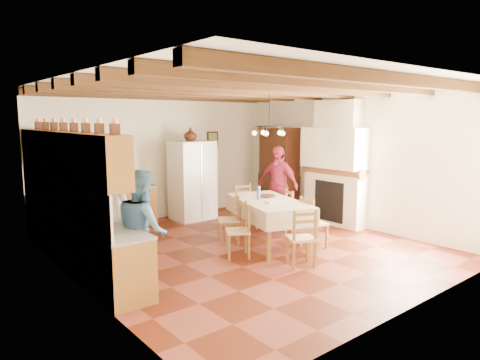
# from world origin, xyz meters

# --- Properties ---
(floor) EXTENTS (6.00, 6.50, 0.02)m
(floor) POSITION_xyz_m (0.00, 0.00, -0.01)
(floor) COLOR #4A180A
(floor) RESTS_ON ground
(ceiling) EXTENTS (6.00, 6.50, 0.02)m
(ceiling) POSITION_xyz_m (0.00, 0.00, 3.01)
(ceiling) COLOR white
(ceiling) RESTS_ON ground
(wall_back) EXTENTS (6.00, 0.02, 3.00)m
(wall_back) POSITION_xyz_m (0.00, 3.26, 1.50)
(wall_back) COLOR white
(wall_back) RESTS_ON ground
(wall_front) EXTENTS (6.00, 0.02, 3.00)m
(wall_front) POSITION_xyz_m (0.00, -3.26, 1.50)
(wall_front) COLOR white
(wall_front) RESTS_ON ground
(wall_left) EXTENTS (0.02, 6.50, 3.00)m
(wall_left) POSITION_xyz_m (-3.01, 0.00, 1.50)
(wall_left) COLOR white
(wall_left) RESTS_ON ground
(wall_right) EXTENTS (0.02, 6.50, 3.00)m
(wall_right) POSITION_xyz_m (3.01, 0.00, 1.50)
(wall_right) COLOR white
(wall_right) RESTS_ON ground
(ceiling_beams) EXTENTS (6.00, 6.30, 0.16)m
(ceiling_beams) POSITION_xyz_m (0.00, 0.00, 2.91)
(ceiling_beams) COLOR #371D0D
(ceiling_beams) RESTS_ON ground
(lower_cabinets_left) EXTENTS (0.60, 4.30, 0.86)m
(lower_cabinets_left) POSITION_xyz_m (-2.70, 1.05, 0.43)
(lower_cabinets_left) COLOR brown
(lower_cabinets_left) RESTS_ON ground
(lower_cabinets_back) EXTENTS (2.30, 0.60, 0.86)m
(lower_cabinets_back) POSITION_xyz_m (-1.55, 2.95, 0.43)
(lower_cabinets_back) COLOR brown
(lower_cabinets_back) RESTS_ON ground
(countertop_left) EXTENTS (0.62, 4.30, 0.04)m
(countertop_left) POSITION_xyz_m (-2.70, 1.05, 0.88)
(countertop_left) COLOR slate
(countertop_left) RESTS_ON lower_cabinets_left
(countertop_back) EXTENTS (2.34, 0.62, 0.04)m
(countertop_back) POSITION_xyz_m (-1.55, 2.95, 0.88)
(countertop_back) COLOR slate
(countertop_back) RESTS_ON lower_cabinets_back
(backsplash_left) EXTENTS (0.03, 4.30, 0.60)m
(backsplash_left) POSITION_xyz_m (-2.98, 1.05, 1.20)
(backsplash_left) COLOR silver
(backsplash_left) RESTS_ON ground
(backsplash_back) EXTENTS (2.30, 0.03, 0.60)m
(backsplash_back) POSITION_xyz_m (-1.55, 3.23, 1.20)
(backsplash_back) COLOR silver
(backsplash_back) RESTS_ON ground
(upper_cabinets) EXTENTS (0.35, 4.20, 0.70)m
(upper_cabinets) POSITION_xyz_m (-2.83, 1.05, 1.85)
(upper_cabinets) COLOR brown
(upper_cabinets) RESTS_ON ground
(fireplace) EXTENTS (0.56, 1.60, 2.80)m
(fireplace) POSITION_xyz_m (2.72, 0.20, 1.40)
(fireplace) COLOR beige
(fireplace) RESTS_ON ground
(wall_picture) EXTENTS (0.34, 0.03, 0.42)m
(wall_picture) POSITION_xyz_m (1.55, 3.23, 1.85)
(wall_picture) COLOR black
(wall_picture) RESTS_ON ground
(refrigerator) EXTENTS (0.94, 0.77, 1.87)m
(refrigerator) POSITION_xyz_m (0.55, 2.67, 0.93)
(refrigerator) COLOR white
(refrigerator) RESTS_ON floor
(hutch) EXTENTS (0.63, 1.24, 2.17)m
(hutch) POSITION_xyz_m (2.75, 1.99, 1.08)
(hutch) COLOR #351F0F
(hutch) RESTS_ON floor
(dining_table) EXTENTS (1.56, 2.19, 0.86)m
(dining_table) POSITION_xyz_m (0.53, -0.03, 0.78)
(dining_table) COLOR beige
(dining_table) RESTS_ON floor
(chandelier) EXTENTS (0.47, 0.47, 0.03)m
(chandelier) POSITION_xyz_m (0.53, -0.03, 2.25)
(chandelier) COLOR black
(chandelier) RESTS_ON ground
(chair_left_near) EXTENTS (0.56, 0.57, 0.96)m
(chair_left_near) POSITION_xyz_m (-0.40, -0.25, 0.48)
(chair_left_near) COLOR brown
(chair_left_near) RESTS_ON floor
(chair_left_far) EXTENTS (0.56, 0.57, 0.96)m
(chair_left_far) POSITION_xyz_m (-0.01, 0.51, 0.48)
(chair_left_far) COLOR brown
(chair_left_far) RESTS_ON floor
(chair_right_near) EXTENTS (0.47, 0.48, 0.96)m
(chair_right_near) POSITION_xyz_m (1.05, -0.71, 0.48)
(chair_right_near) COLOR brown
(chair_right_near) RESTS_ON floor
(chair_right_far) EXTENTS (0.54, 0.55, 0.96)m
(chair_right_far) POSITION_xyz_m (1.42, 0.06, 0.48)
(chair_right_far) COLOR brown
(chair_right_far) RESTS_ON floor
(chair_end_near) EXTENTS (0.56, 0.55, 0.96)m
(chair_end_near) POSITION_xyz_m (0.13, -1.26, 0.48)
(chair_end_near) COLOR brown
(chair_end_near) RESTS_ON floor
(chair_end_far) EXTENTS (0.50, 0.49, 0.96)m
(chair_end_far) POSITION_xyz_m (1.00, 1.20, 0.48)
(chair_end_far) COLOR brown
(chair_end_far) RESTS_ON floor
(person_man) EXTENTS (0.64, 0.82, 1.97)m
(person_man) POSITION_xyz_m (-2.44, 0.15, 0.99)
(person_man) COLOR white
(person_man) RESTS_ON floor
(person_woman_blue) EXTENTS (0.76, 0.91, 1.69)m
(person_woman_blue) POSITION_xyz_m (-2.29, -0.45, 0.85)
(person_woman_blue) COLOR #3E6993
(person_woman_blue) RESTS_ON floor
(person_woman_red) EXTENTS (0.62, 1.11, 1.79)m
(person_woman_red) POSITION_xyz_m (1.83, 1.06, 0.89)
(person_woman_red) COLOR #C23052
(person_woman_red) RESTS_ON floor
(microwave) EXTENTS (0.63, 0.48, 0.31)m
(microwave) POSITION_xyz_m (-0.78, 2.95, 1.06)
(microwave) COLOR silver
(microwave) RESTS_ON countertop_back
(fridge_vase) EXTENTS (0.39, 0.39, 0.32)m
(fridge_vase) POSITION_xyz_m (0.52, 2.67, 2.03)
(fridge_vase) COLOR #351F0F
(fridge_vase) RESTS_ON refrigerator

